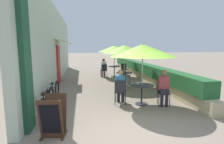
# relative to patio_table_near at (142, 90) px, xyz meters

# --- Properties ---
(ground_plane) EXTENTS (120.00, 120.00, 0.00)m
(ground_plane) POSITION_rel_patio_table_near_xyz_m (-0.99, -1.99, -0.53)
(ground_plane) COLOR gray
(cafe_facade_wall) EXTENTS (0.98, 14.52, 4.20)m
(cafe_facade_wall) POSITION_rel_patio_table_near_xyz_m (-3.53, 5.14, 1.56)
(cafe_facade_wall) COLOR #B2C1AD
(cafe_facade_wall) RESTS_ON ground_plane
(planter_hedge) EXTENTS (0.60, 13.52, 1.01)m
(planter_hedge) POSITION_rel_patio_table_near_xyz_m (1.76, 5.17, 0.01)
(planter_hedge) COLOR tan
(planter_hedge) RESTS_ON ground_plane
(patio_table_near) EXTENTS (0.83, 0.83, 0.71)m
(patio_table_near) POSITION_rel_patio_table_near_xyz_m (0.00, 0.00, 0.00)
(patio_table_near) COLOR #28282D
(patio_table_near) RESTS_ON ground_plane
(patio_umbrella_near) EXTENTS (2.28, 2.28, 2.17)m
(patio_umbrella_near) POSITION_rel_patio_table_near_xyz_m (-0.00, 0.00, 1.38)
(patio_umbrella_near) COLOR #B7B7BC
(patio_umbrella_near) RESTS_ON ground_plane
(cafe_chair_near_left) EXTENTS (0.49, 0.49, 0.87)m
(cafe_chair_near_left) POSITION_rel_patio_table_near_xyz_m (-0.75, 0.13, -0.01)
(cafe_chair_near_left) COLOR #232328
(cafe_chair_near_left) RESTS_ON ground_plane
(seated_patron_near_left) EXTENTS (0.42, 0.47, 1.25)m
(seated_patron_near_left) POSITION_rel_patio_table_near_xyz_m (-0.72, 0.24, 0.16)
(seated_patron_near_left) COLOR #23232D
(seated_patron_near_left) RESTS_ON ground_plane
(cafe_chair_near_right) EXTENTS (0.49, 0.49, 0.87)m
(cafe_chair_near_right) POSITION_rel_patio_table_near_xyz_m (0.75, -0.13, -0.01)
(cafe_chair_near_right) COLOR #232328
(cafe_chair_near_right) RESTS_ON ground_plane
(seated_patron_near_right) EXTENTS (0.42, 0.47, 1.25)m
(seated_patron_near_right) POSITION_rel_patio_table_near_xyz_m (0.72, -0.24, 0.16)
(seated_patron_near_right) COLOR #23232D
(seated_patron_near_right) RESTS_ON ground_plane
(coffee_cup_near) EXTENTS (0.07, 0.07, 0.09)m
(coffee_cup_near) POSITION_rel_patio_table_near_xyz_m (-0.13, 0.08, 0.22)
(coffee_cup_near) COLOR white
(coffee_cup_near) RESTS_ON patio_table_near
(patio_table_mid) EXTENTS (0.83, 0.83, 0.71)m
(patio_table_mid) POSITION_rel_patio_table_near_xyz_m (0.10, 3.03, 0.00)
(patio_table_mid) COLOR #28282D
(patio_table_mid) RESTS_ON ground_plane
(patio_umbrella_mid) EXTENTS (2.28, 2.28, 2.17)m
(patio_umbrella_mid) POSITION_rel_patio_table_near_xyz_m (0.10, 3.03, 1.38)
(patio_umbrella_mid) COLOR #B7B7BC
(patio_umbrella_mid) RESTS_ON ground_plane
(cafe_chair_mid_left) EXTENTS (0.53, 0.53, 0.87)m
(cafe_chair_mid_left) POSITION_rel_patio_table_near_xyz_m (0.34, 3.75, -0.01)
(cafe_chair_mid_left) COLOR #232328
(cafe_chair_mid_left) RESTS_ON ground_plane
(cafe_chair_mid_right) EXTENTS (0.53, 0.53, 0.87)m
(cafe_chair_mid_right) POSITION_rel_patio_table_near_xyz_m (-0.13, 2.31, -0.01)
(cafe_chair_mid_right) COLOR #232328
(cafe_chair_mid_right) RESTS_ON ground_plane
(coffee_cup_mid) EXTENTS (0.07, 0.07, 0.09)m
(coffee_cup_mid) POSITION_rel_patio_table_near_xyz_m (0.18, 3.15, 0.22)
(coffee_cup_mid) COLOR white
(coffee_cup_mid) RESTS_ON patio_table_mid
(patio_table_far) EXTENTS (0.83, 0.83, 0.71)m
(patio_table_far) POSITION_rel_patio_table_near_xyz_m (0.14, 6.06, 0.00)
(patio_table_far) COLOR #28282D
(patio_table_far) RESTS_ON ground_plane
(patio_umbrella_far) EXTENTS (2.28, 2.28, 2.17)m
(patio_umbrella_far) POSITION_rel_patio_table_near_xyz_m (0.14, 6.06, 1.38)
(patio_umbrella_far) COLOR #B7B7BC
(patio_umbrella_far) RESTS_ON ground_plane
(cafe_chair_far_left) EXTENTS (0.44, 0.44, 0.87)m
(cafe_chair_far_left) POSITION_rel_patio_table_near_xyz_m (-0.61, 5.90, -0.01)
(cafe_chair_far_left) COLOR #232328
(cafe_chair_far_left) RESTS_ON ground_plane
(seated_patron_far_left) EXTENTS (0.36, 0.43, 1.25)m
(seated_patron_far_left) POSITION_rel_patio_table_near_xyz_m (-0.62, 6.01, 0.16)
(seated_patron_far_left) COLOR #23232D
(seated_patron_far_left) RESTS_ON ground_plane
(cafe_chair_far_right) EXTENTS (0.44, 0.44, 0.87)m
(cafe_chair_far_right) POSITION_rel_patio_table_near_xyz_m (0.88, 6.22, -0.01)
(cafe_chair_far_right) COLOR #232328
(cafe_chair_far_right) RESTS_ON ground_plane
(coffee_cup_far) EXTENTS (0.07, 0.07, 0.09)m
(coffee_cup_far) POSITION_rel_patio_table_near_xyz_m (0.27, 5.98, 0.22)
(coffee_cup_far) COLOR #232328
(coffee_cup_far) RESTS_ON patio_table_far
(bicycle_leaning) EXTENTS (0.15, 1.65, 0.72)m
(bicycle_leaning) POSITION_rel_patio_table_near_xyz_m (-3.19, -0.36, -0.20)
(bicycle_leaning) COLOR black
(bicycle_leaning) RESTS_ON ground_plane
(bicycle_second) EXTENTS (0.17, 1.66, 0.74)m
(bicycle_second) POSITION_rel_patio_table_near_xyz_m (-3.13, 1.03, -0.19)
(bicycle_second) COLOR black
(bicycle_second) RESTS_ON ground_plane
(menu_board) EXTENTS (0.58, 0.69, 0.93)m
(menu_board) POSITION_rel_patio_table_near_xyz_m (-2.73, -1.80, -0.07)
(menu_board) COLOR #422819
(menu_board) RESTS_ON ground_plane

